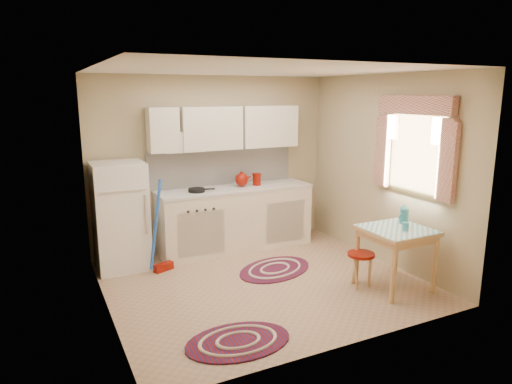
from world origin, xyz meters
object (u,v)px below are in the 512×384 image
(base_cabinets, at_px, (235,219))
(stool, at_px, (360,270))
(table, at_px, (395,259))
(fridge, at_px, (120,216))

(base_cabinets, relative_size, stool, 5.36)
(table, bearing_deg, fridge, 143.08)
(base_cabinets, distance_m, table, 2.39)
(base_cabinets, height_order, table, base_cabinets)
(base_cabinets, xyz_separation_m, table, (1.11, -2.11, -0.08))
(fridge, bearing_deg, table, -36.92)
(fridge, height_order, stool, fridge)
(table, xyz_separation_m, stool, (-0.34, 0.20, -0.15))
(base_cabinets, bearing_deg, stool, -68.20)
(table, relative_size, stool, 1.71)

